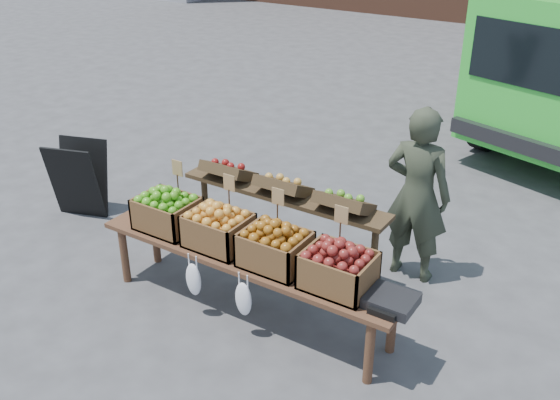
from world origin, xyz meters
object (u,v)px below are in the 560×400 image
Objects in this scene: vendor at (417,195)px; display_bench at (247,284)px; crate_russet_pears at (218,230)px; crate_green_apples at (338,271)px; crate_red_apples at (275,249)px; weighing_scale at (391,301)px; chalkboard_sign at (79,179)px; crate_golden_apples at (167,213)px; back_table at (283,221)px.

vendor is 1.67m from display_bench.
crate_russet_pears is 1.10m from crate_green_apples.
crate_green_apples is (0.55, 0.00, 0.00)m from crate_red_apples.
vendor is 3.22× the size of crate_red_apples.
display_bench is at bearing 180.00° from crate_green_apples.
weighing_scale reaches higher than display_bench.
weighing_scale is (0.35, -1.30, -0.19)m from vendor.
crate_red_apples is at bearing 180.00° from crate_green_apples.
crate_golden_apples reaches higher than chalkboard_sign.
chalkboard_sign is 2.59m from display_bench.
back_table is at bearing -12.58° from chalkboard_sign.
back_table is at bearing 98.61° from display_bench.
display_bench is 1.29m from weighing_scale.
vendor is 0.60× the size of display_bench.
back_table is at bearing 28.51° from vendor.
vendor is 1.36m from weighing_scale.
crate_golden_apples is at bearing -134.84° from back_table.
chalkboard_sign is 2.34m from crate_russet_pears.
crate_green_apples is at bearing 0.00° from crate_red_apples.
weighing_scale is (2.08, 0.00, -0.10)m from crate_golden_apples.
crate_red_apples and crate_green_apples have the same top height.
crate_golden_apples is 1.00× the size of crate_russet_pears.
crate_russet_pears is at bearing -102.98° from back_table.
crate_russet_pears reaches higher than display_bench.
back_table reaches higher than display_bench.
back_table is 0.84m from crate_red_apples.
crate_golden_apples is (-1.73, -1.30, -0.09)m from vendor.
crate_golden_apples and crate_russet_pears have the same top height.
crate_golden_apples is (1.72, -0.48, 0.29)m from chalkboard_sign.
weighing_scale is at bearing 0.00° from crate_green_apples.
vendor is 2.17m from crate_golden_apples.
crate_golden_apples and crate_red_apples have the same top height.
crate_russet_pears is (-0.28, 0.00, 0.42)m from display_bench.
crate_green_apples is at bearing -26.33° from chalkboard_sign.
crate_green_apples reaches higher than chalkboard_sign.
crate_golden_apples is 1.47× the size of weighing_scale.
crate_red_apples is at bearing 0.00° from crate_golden_apples.
vendor is 3.22× the size of crate_russet_pears.
display_bench is 5.40× the size of crate_red_apples.
vendor is 1.31m from crate_green_apples.
crate_russet_pears is at bearing 180.00° from crate_green_apples.
crate_red_apples is 0.55m from crate_green_apples.
crate_golden_apples is at bearing 180.00° from crate_red_apples.
crate_golden_apples is at bearing 180.00° from display_bench.
chalkboard_sign is (-3.45, -0.82, -0.38)m from vendor.
display_bench is at bearing 180.00° from weighing_scale.
weighing_scale is at bearing -25.43° from chalkboard_sign.
back_table is 0.78× the size of display_bench.
crate_russet_pears is at bearing 0.00° from crate_golden_apples.
crate_russet_pears is 1.00× the size of crate_green_apples.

